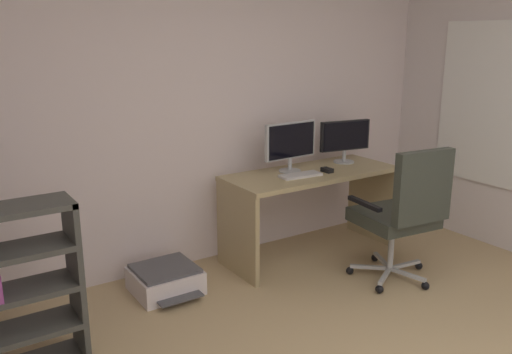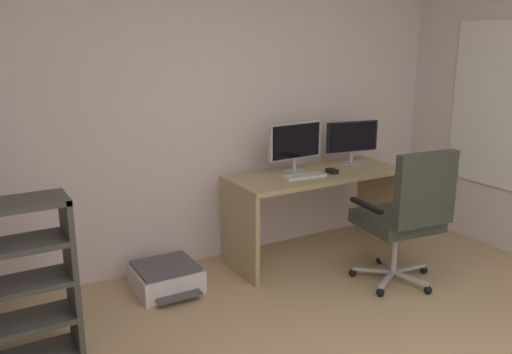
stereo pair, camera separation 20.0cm
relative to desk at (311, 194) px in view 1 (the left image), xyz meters
The scene contains 10 objects.
wall_back 1.24m from the desk, 151.54° to the left, with size 4.65×0.10×2.64m, color silver.
window_pane 1.78m from the desk, 25.54° to the right, with size 0.01×1.16×1.30m, color white.
window_frame 1.77m from the desk, 25.65° to the right, with size 0.02×1.24×1.38m, color white.
desk is the anchor object (origin of this frame).
monitor_main 0.47m from the desk, 148.95° to the left, with size 0.50×0.18×0.41m.
monitor_secondary 0.61m from the desk, 11.65° to the left, with size 0.47×0.18×0.37m.
keyboard 0.28m from the desk, 155.73° to the right, with size 0.34×0.13×0.02m, color silver.
computer_mouse 0.24m from the desk, 43.33° to the right, with size 0.06×0.10×0.03m, color black.
office_chair 0.82m from the desk, 74.39° to the right, with size 0.64×0.64×1.05m.
printer 1.38m from the desk, behind, with size 0.46×0.51×0.19m.
Camera 1 is at (-1.85, -0.98, 1.80)m, focal length 37.35 mm.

